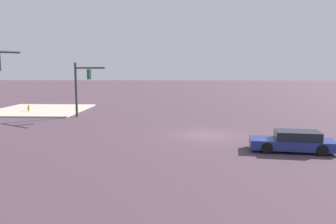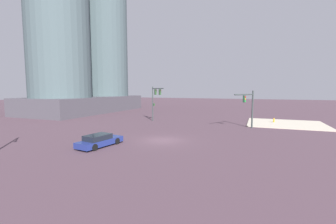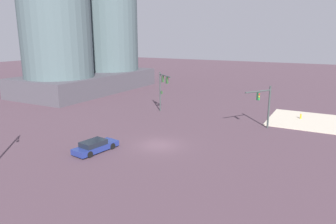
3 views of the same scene
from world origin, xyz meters
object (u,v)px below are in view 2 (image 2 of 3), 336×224
traffic_signal_near_corner (249,104)px  traffic_signal_opposite_side (155,97)px  sedan_car_approaching (99,141)px  fire_hydrant_on_curb (274,120)px

traffic_signal_near_corner → traffic_signal_opposite_side: traffic_signal_opposite_side is taller
traffic_signal_opposite_side → traffic_signal_near_corner: bearing=32.6°
sedan_car_approaching → traffic_signal_opposite_side: bearing=15.7°
traffic_signal_opposite_side → fire_hydrant_on_curb: bearing=54.5°
traffic_signal_near_corner → traffic_signal_opposite_side: (1.70, 15.40, 0.69)m
fire_hydrant_on_curb → sedan_car_approaching: bearing=144.2°
sedan_car_approaching → fire_hydrant_on_curb: bearing=-27.4°
sedan_car_approaching → fire_hydrant_on_curb: size_ratio=6.99×
traffic_signal_near_corner → sedan_car_approaching: 21.07m
sedan_car_approaching → fire_hydrant_on_curb: sedan_car_approaching is taller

